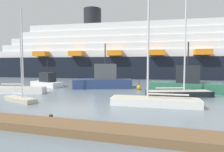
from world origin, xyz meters
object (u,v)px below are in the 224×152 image
sailboat_2 (154,98)px  cruise_ship (155,55)px  fishing_boat_2 (103,80)px  fishing_boat_1 (185,83)px  sailboat_0 (20,98)px  sailboat_3 (20,89)px  fishing_boat_0 (47,82)px  channel_buoy_0 (139,87)px  sailboat_1 (179,91)px

sailboat_2 → cruise_ship: 34.61m
fishing_boat_2 → fishing_boat_1: bearing=-23.2°
sailboat_0 → fishing_boat_2: bearing=88.7°
sailboat_2 → cruise_ship: cruise_ship is taller
cruise_ship → sailboat_2: bearing=-91.6°
sailboat_2 → sailboat_3: bearing=-11.7°
fishing_boat_0 → channel_buoy_0: fishing_boat_0 is taller
sailboat_2 → cruise_ship: (-1.45, 34.17, 5.28)m
sailboat_1 → fishing_boat_1: sailboat_1 is taller
fishing_boat_2 → sailboat_2: bearing=-70.5°
sailboat_2 → fishing_boat_0: bearing=-31.3°
fishing_boat_0 → fishing_boat_1: fishing_boat_1 is taller
sailboat_0 → sailboat_2: 12.44m
fishing_boat_0 → fishing_boat_1: (20.28, -0.18, 0.32)m
sailboat_0 → sailboat_2: size_ratio=0.45×
channel_buoy_0 → sailboat_0: bearing=-130.5°
sailboat_0 → sailboat_2: bearing=26.9°
fishing_boat_0 → cruise_ship: (15.47, 24.82, 5.18)m
sailboat_0 → sailboat_2: sailboat_2 is taller
sailboat_1 → fishing_boat_2: bearing=136.2°
sailboat_1 → sailboat_3: (-18.54, -2.76, -0.02)m
fishing_boat_2 → cruise_ship: 25.34m
fishing_boat_0 → fishing_boat_1: 20.28m
sailboat_0 → fishing_boat_2: 12.55m
sailboat_1 → cruise_ship: size_ratio=0.13×
cruise_ship → sailboat_3: bearing=-119.0°
fishing_boat_2 → sailboat_3: bearing=-156.4°
channel_buoy_0 → cruise_ship: 25.00m
fishing_boat_2 → sailboat_1: bearing=-43.0°
sailboat_1 → fishing_boat_1: size_ratio=1.40×
sailboat_0 → cruise_ship: 37.79m
sailboat_2 → fishing_boat_2: bearing=-54.4°
fishing_boat_0 → cruise_ship: bearing=76.7°
sailboat_3 → fishing_boat_1: bearing=5.9°
fishing_boat_0 → channel_buoy_0: 14.37m
sailboat_2 → fishing_boat_0: (-16.93, 9.35, 0.10)m
channel_buoy_0 → fishing_boat_2: bearing=177.0°
sailboat_2 → fishing_boat_0: sailboat_2 is taller
sailboat_1 → fishing_boat_1: bearing=56.4°
sailboat_2 → fishing_boat_2: size_ratio=1.65×
sailboat_0 → fishing_boat_0: sailboat_0 is taller
sailboat_0 → sailboat_1: 16.31m
channel_buoy_0 → cruise_ship: bearing=87.4°
sailboat_1 → sailboat_3: bearing=169.3°
sailboat_0 → cruise_ship: (10.88, 35.75, 5.66)m
fishing_boat_2 → sailboat_0: bearing=-129.3°
sailboat_1 → channel_buoy_0: sailboat_1 is taller
sailboat_1 → channel_buoy_0: size_ratio=9.03×
sailboat_0 → sailboat_3: size_ratio=0.64×
sailboat_0 → fishing_boat_0: size_ratio=1.10×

